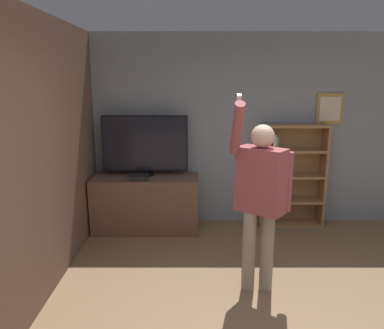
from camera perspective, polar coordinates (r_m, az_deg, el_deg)
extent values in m
cube|color=gray|center=(5.41, 6.95, 5.12)|extent=(6.10, 0.06, 2.70)
cube|color=#AD8942|center=(5.63, 20.19, 7.98)|extent=(0.37, 0.02, 0.43)
cube|color=beige|center=(5.62, 20.24, 7.97)|extent=(0.29, 0.01, 0.33)
cube|color=brown|center=(4.26, -19.60, 2.29)|extent=(0.06, 4.29, 2.70)
cube|color=brown|center=(5.28, -7.10, -5.93)|extent=(1.45, 0.55, 0.76)
cylinder|color=black|center=(5.26, -7.09, -1.47)|extent=(0.22, 0.22, 0.03)
cylinder|color=black|center=(5.25, -7.10, -1.04)|extent=(0.06, 0.06, 0.05)
cube|color=black|center=(5.17, -7.22, 3.19)|extent=(1.17, 0.04, 0.77)
cube|color=black|center=(5.15, -7.25, 3.14)|extent=(1.13, 0.01, 0.74)
cube|color=black|center=(5.07, -8.08, -1.91)|extent=(0.23, 0.24, 0.06)
cube|color=#997047|center=(5.40, 10.48, -1.71)|extent=(0.04, 0.28, 1.47)
cube|color=#997047|center=(5.62, 19.28, -1.64)|extent=(0.04, 0.28, 1.47)
cube|color=#997047|center=(5.62, 14.62, -1.33)|extent=(0.91, 0.01, 1.47)
cube|color=#997047|center=(5.71, 14.54, -8.62)|extent=(0.84, 0.28, 0.04)
cube|color=#997047|center=(5.60, 14.75, -5.31)|extent=(0.84, 0.28, 0.04)
cube|color=#997047|center=(5.50, 14.97, -1.68)|extent=(0.84, 0.28, 0.04)
cube|color=#997047|center=(5.42, 15.19, 2.08)|extent=(0.84, 0.28, 0.04)
cube|color=#997047|center=(5.36, 15.42, 5.73)|extent=(0.84, 0.28, 0.04)
cube|color=red|center=(5.56, 10.63, -7.96)|extent=(0.03, 0.21, 0.20)
cube|color=#338447|center=(5.57, 11.08, -7.50)|extent=(0.04, 0.24, 0.28)
cube|color=#7A3889|center=(5.57, 11.70, -7.66)|extent=(0.04, 0.21, 0.25)
cube|color=#232328|center=(5.44, 10.78, -4.31)|extent=(0.03, 0.21, 0.20)
cube|color=orange|center=(5.45, 11.24, -4.09)|extent=(0.04, 0.22, 0.24)
cube|color=#338447|center=(5.47, 11.77, -4.15)|extent=(0.04, 0.25, 0.22)
cube|color=#5B8E99|center=(5.47, 12.32, -4.30)|extent=(0.04, 0.21, 0.20)
cube|color=#232328|center=(5.48, 12.86, -3.98)|extent=(0.04, 0.23, 0.26)
cube|color=#2D569E|center=(5.37, 10.87, -0.48)|extent=(0.03, 0.26, 0.21)
cube|color=#2D569E|center=(5.34, 11.31, -0.15)|extent=(0.03, 0.21, 0.28)
cube|color=#338447|center=(5.37, 11.68, -0.45)|extent=(0.03, 0.24, 0.22)
cube|color=#2D569E|center=(5.27, 11.09, 3.65)|extent=(0.02, 0.22, 0.26)
cube|color=orange|center=(5.29, 11.45, 3.52)|extent=(0.02, 0.24, 0.24)
cube|color=red|center=(5.28, 11.77, 3.53)|extent=(0.02, 0.21, 0.24)
cube|color=beige|center=(5.30, 12.21, 3.40)|extent=(0.04, 0.23, 0.22)
cube|color=#5B8E99|center=(5.33, 12.59, 3.28)|extent=(0.02, 0.26, 0.19)
cylinder|color=gray|center=(3.84, 8.58, -12.92)|extent=(0.13, 0.13, 0.83)
cylinder|color=gray|center=(3.87, 11.28, -12.82)|extent=(0.13, 0.13, 0.83)
cube|color=#99474C|center=(3.60, 10.39, -2.37)|extent=(0.49, 0.45, 0.63)
sphere|color=beige|center=(3.51, 10.68, 4.26)|extent=(0.22, 0.22, 0.22)
cylinder|color=#99474C|center=(3.66, 14.29, -2.56)|extent=(0.09, 0.09, 0.58)
cylinder|color=#99474C|center=(3.35, 6.82, 5.38)|extent=(0.09, 0.40, 0.52)
cube|color=white|center=(3.27, 7.06, 9.45)|extent=(0.04, 0.09, 0.14)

